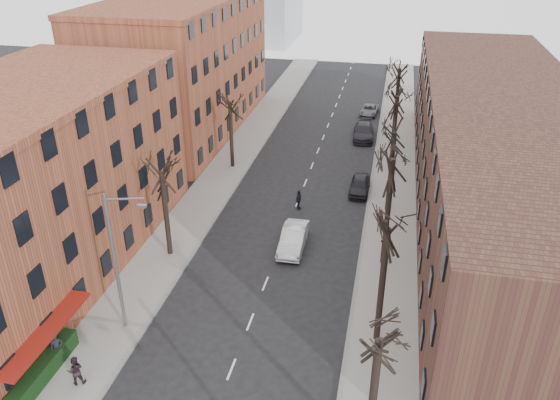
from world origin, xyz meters
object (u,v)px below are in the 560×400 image
Objects in this scene: parked_car_mid at (364,132)px; pedestrian_a at (57,348)px; silver_sedan at (293,239)px; parked_car_near at (360,185)px.

parked_car_mid is 40.57m from pedestrian_a.
silver_sedan reaches higher than parked_car_mid.
parked_car_near is at bearing 20.92° from pedestrian_a.
parked_car_near is 28.51m from pedestrian_a.
silver_sedan is 1.15× the size of parked_car_near.
silver_sedan is 24.10m from parked_car_mid.
parked_car_near is 0.79× the size of parked_car_mid.
parked_car_near is at bearing -89.87° from parked_car_mid.
silver_sedan is at bearing 15.41° from pedestrian_a.
silver_sedan is at bearing -110.95° from parked_car_near.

